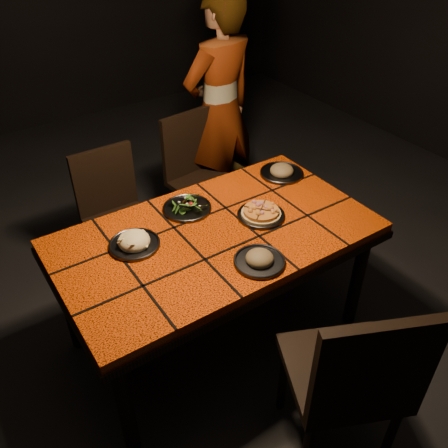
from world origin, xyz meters
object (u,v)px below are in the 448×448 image
diner (220,111)px  chair_near (353,377)px  chair_far_left (114,208)px  chair_far_right (197,170)px  plate_pasta (134,242)px  dining_table (216,244)px  plate_pizza (261,214)px

diner → chair_near: bearing=62.5°
chair_near → chair_far_left: bearing=-56.7°
chair_far_right → plate_pasta: bearing=-142.7°
chair_far_left → diner: bearing=13.4°
dining_table → plate_pizza: (0.27, -0.02, 0.10)m
chair_far_right → chair_near: bearing=-108.4°
chair_near → plate_pasta: chair_near is taller
dining_table → chair_near: bearing=-86.9°
dining_table → diner: 1.31m
plate_pizza → diner: bearing=67.2°
dining_table → plate_pizza: bearing=-3.8°
chair_far_right → plate_pizza: 0.98m
chair_far_right → diner: 0.45m
diner → plate_pizza: diner is taller
diner → plate_pizza: 1.18m
chair_near → plate_pasta: 1.16m
chair_near → diner: size_ratio=0.60×
chair_near → plate_pasta: bearing=-42.9°
plate_pizza → plate_pasta: bearing=167.6°
chair_far_left → chair_near: bearing=-81.1°
chair_near → chair_far_left: 1.80m
diner → plate_pizza: bearing=58.5°
chair_near → chair_far_right: (0.39, 1.85, -0.06)m
chair_far_left → plate_pizza: bearing=-59.9°
plate_pizza → plate_pasta: plate_pasta is taller
chair_near → chair_far_left: size_ratio=1.17×
chair_far_right → plate_pizza: bearing=-106.7°
chair_far_left → chair_far_right: (0.67, 0.08, 0.03)m
dining_table → chair_far_left: bearing=105.1°
chair_far_left → chair_far_right: bearing=6.7°
chair_near → plate_pasta: (-0.44, 1.05, 0.19)m
dining_table → chair_far_right: chair_far_right is taller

